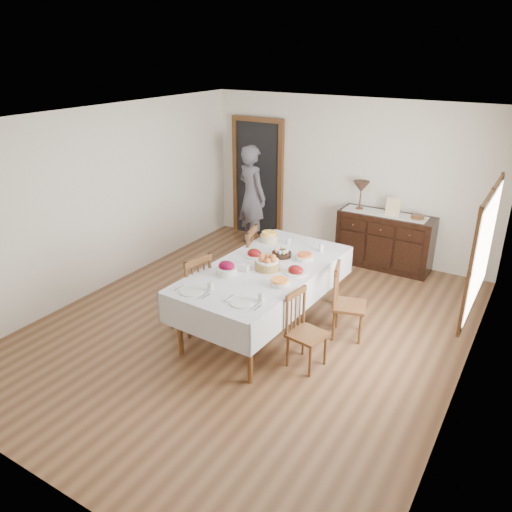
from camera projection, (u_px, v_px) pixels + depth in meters
The scene contains 26 objects.
ground at pixel (252, 326), 6.42m from camera, with size 6.00×6.00×0.00m, color brown.
room_shell at pixel (259, 194), 6.18m from camera, with size 5.02×6.02×2.65m.
dining_table at pixel (265, 275), 6.12m from camera, with size 1.35×2.50×0.84m.
chair_left_near at pixel (192, 292), 6.17m from camera, with size 0.51×0.51×1.02m.
chair_left_far at pixel (242, 262), 7.00m from camera, with size 0.53×0.53×1.04m.
chair_right_near at pixel (304, 329), 5.50m from camera, with size 0.42×0.42×0.89m.
chair_right_far at pixel (345, 301), 6.05m from camera, with size 0.48×0.48×0.94m.
sideboard at pixel (385, 241), 7.99m from camera, with size 1.49×0.54×0.89m.
person at pixel (252, 193), 8.70m from camera, with size 0.60×0.38×1.91m, color #595663.
bread_basket at pixel (267, 263), 6.01m from camera, with size 0.31×0.31×0.18m.
egg_basket at pixel (282, 253), 6.38m from camera, with size 0.25×0.25×0.11m.
ham_platter_a at pixel (254, 254), 6.40m from camera, with size 0.27×0.27×0.11m.
ham_platter_b at pixel (296, 271), 5.92m from camera, with size 0.27×0.27×0.11m.
beet_bowl at pixel (227, 269), 5.88m from camera, with size 0.25×0.25×0.16m.
carrot_bowl at pixel (304, 257), 6.28m from camera, with size 0.23×0.23×0.09m.
pineapple_bowl at pixel (269, 237), 6.87m from camera, with size 0.25×0.25×0.14m.
casserole_dish at pixel (280, 282), 5.62m from camera, with size 0.21×0.21×0.08m.
butter_dish at pixel (244, 268), 5.99m from camera, with size 0.14×0.10×0.07m.
setting_left at pixel (197, 290), 5.49m from camera, with size 0.42×0.31×0.10m.
setting_right at pixel (248, 301), 5.25m from camera, with size 0.42×0.31×0.10m.
glass_far_a at pixel (289, 241), 6.77m from camera, with size 0.06×0.06×0.09m.
glass_far_b at pixel (321, 248), 6.52m from camera, with size 0.06×0.06×0.11m.
runner at pixel (385, 214), 7.82m from camera, with size 1.30×0.35×0.01m.
table_lamp at pixel (361, 188), 7.91m from camera, with size 0.26×0.26×0.46m.
picture_frame at pixel (393, 208), 7.66m from camera, with size 0.22×0.08×0.28m.
deco_bowl at pixel (418, 217), 7.59m from camera, with size 0.20×0.20×0.06m.
Camera 1 is at (2.93, -4.71, 3.35)m, focal length 35.00 mm.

